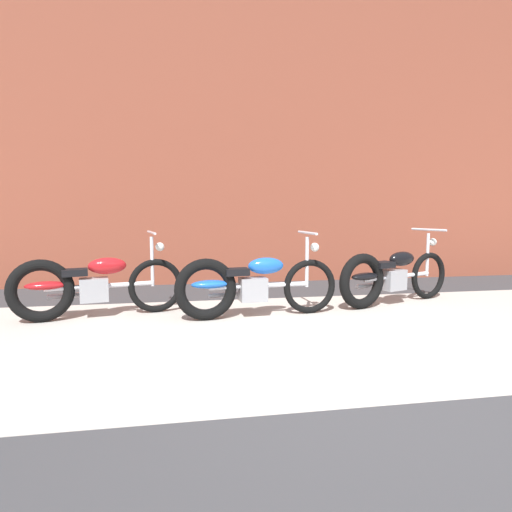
# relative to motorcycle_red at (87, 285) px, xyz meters

# --- Properties ---
(ground_plane) EXTENTS (80.00, 80.00, 0.00)m
(ground_plane) POSITION_rel_motorcycle_red_xyz_m (2.46, -2.74, -0.40)
(ground_plane) COLOR #38383A
(sidewalk_slab) EXTENTS (36.00, 3.50, 0.01)m
(sidewalk_slab) POSITION_rel_motorcycle_red_xyz_m (2.46, -0.99, -0.40)
(sidewalk_slab) COLOR #B2ADA3
(sidewalk_slab) RESTS_ON ground
(brick_building_wall) EXTENTS (36.00, 0.50, 5.27)m
(brick_building_wall) POSITION_rel_motorcycle_red_xyz_m (2.46, 2.46, 2.24)
(brick_building_wall) COLOR brown
(brick_building_wall) RESTS_ON ground
(motorcycle_red) EXTENTS (1.98, 0.70, 1.03)m
(motorcycle_red) POSITION_rel_motorcycle_red_xyz_m (0.00, 0.00, 0.00)
(motorcycle_red) COLOR black
(motorcycle_red) RESTS_ON ground
(motorcycle_blue) EXTENTS (2.01, 0.58, 1.03)m
(motorcycle_blue) POSITION_rel_motorcycle_red_xyz_m (1.88, -0.29, 0.00)
(motorcycle_blue) COLOR black
(motorcycle_blue) RESTS_ON ground
(motorcycle_black) EXTENTS (1.92, 0.89, 1.03)m
(motorcycle_black) POSITION_rel_motorcycle_red_xyz_m (3.89, 0.08, 0.00)
(motorcycle_black) COLOR black
(motorcycle_black) RESTS_ON ground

